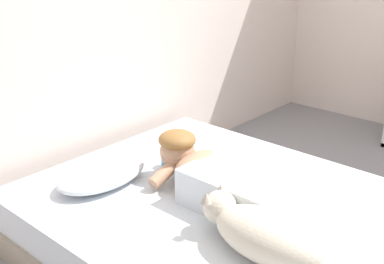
{
  "coord_description": "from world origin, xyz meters",
  "views": [
    {
      "loc": [
        -2.01,
        -0.89,
        1.51
      ],
      "look_at": [
        -0.24,
        0.68,
        0.57
      ],
      "focal_mm": 44.73,
      "sensor_mm": 36.0,
      "label": 1
    }
  ],
  "objects_px": {
    "bed": "(222,227)",
    "dog": "(261,232)",
    "coffee_cup": "(169,161)",
    "person_lying": "(231,180)",
    "cell_phone": "(257,196)",
    "pillow": "(102,174)"
  },
  "relations": [
    {
      "from": "person_lying",
      "to": "coffee_cup",
      "type": "bearing_deg",
      "value": 83.15
    },
    {
      "from": "pillow",
      "to": "dog",
      "type": "relative_size",
      "value": 0.9
    },
    {
      "from": "cell_phone",
      "to": "dog",
      "type": "bearing_deg",
      "value": -143.89
    },
    {
      "from": "pillow",
      "to": "cell_phone",
      "type": "xyz_separation_m",
      "value": [
        0.42,
        -0.69,
        -0.05
      ]
    },
    {
      "from": "person_lying",
      "to": "bed",
      "type": "bearing_deg",
      "value": 126.39
    },
    {
      "from": "bed",
      "to": "coffee_cup",
      "type": "bearing_deg",
      "value": 79.71
    },
    {
      "from": "person_lying",
      "to": "dog",
      "type": "bearing_deg",
      "value": -127.5
    },
    {
      "from": "coffee_cup",
      "to": "bed",
      "type": "bearing_deg",
      "value": -100.29
    },
    {
      "from": "person_lying",
      "to": "dog",
      "type": "height_order",
      "value": "person_lying"
    },
    {
      "from": "bed",
      "to": "dog",
      "type": "height_order",
      "value": "dog"
    },
    {
      "from": "bed",
      "to": "dog",
      "type": "xyz_separation_m",
      "value": [
        -0.26,
        -0.4,
        0.27
      ]
    },
    {
      "from": "dog",
      "to": "coffee_cup",
      "type": "distance_m",
      "value": 0.91
    },
    {
      "from": "cell_phone",
      "to": "bed",
      "type": "bearing_deg",
      "value": 136.78
    },
    {
      "from": "coffee_cup",
      "to": "cell_phone",
      "type": "height_order",
      "value": "coffee_cup"
    },
    {
      "from": "coffee_cup",
      "to": "dog",
      "type": "bearing_deg",
      "value": -111.79
    },
    {
      "from": "pillow",
      "to": "dog",
      "type": "height_order",
      "value": "dog"
    },
    {
      "from": "cell_phone",
      "to": "pillow",
      "type": "bearing_deg",
      "value": 120.99
    },
    {
      "from": "bed",
      "to": "person_lying",
      "type": "xyz_separation_m",
      "value": [
        0.02,
        -0.03,
        0.27
      ]
    },
    {
      "from": "person_lying",
      "to": "dog",
      "type": "relative_size",
      "value": 1.6
    },
    {
      "from": "dog",
      "to": "coffee_cup",
      "type": "height_order",
      "value": "dog"
    },
    {
      "from": "bed",
      "to": "dog",
      "type": "bearing_deg",
      "value": -122.85
    },
    {
      "from": "dog",
      "to": "coffee_cup",
      "type": "xyz_separation_m",
      "value": [
        0.34,
        0.84,
        -0.07
      ]
    }
  ]
}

